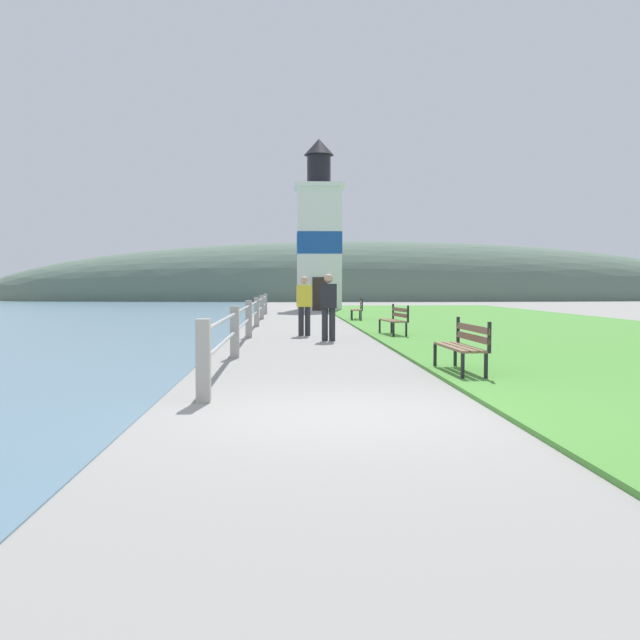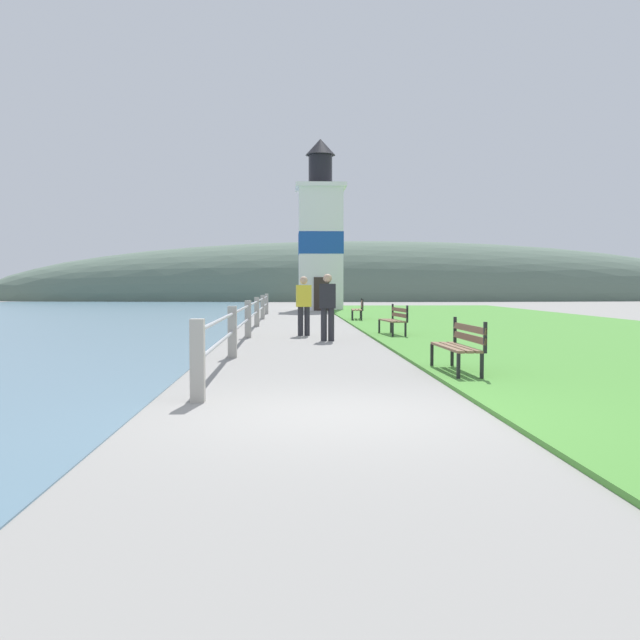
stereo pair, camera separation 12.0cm
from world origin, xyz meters
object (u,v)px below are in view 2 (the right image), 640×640
(park_bench_far, at_px, (359,308))
(lighthouse, at_px, (320,238))
(person_strolling, at_px, (328,305))
(park_bench_midway, at_px, (395,318))
(person_by_railing, at_px, (304,304))
(park_bench_near, at_px, (460,343))

(park_bench_far, bearing_deg, lighthouse, -81.43)
(person_strolling, bearing_deg, park_bench_midway, -48.86)
(lighthouse, xyz_separation_m, person_by_railing, (-1.49, -22.46, -3.45))
(person_strolling, bearing_deg, park_bench_far, -6.54)
(park_bench_near, bearing_deg, lighthouse, -90.04)
(park_bench_near, distance_m, lighthouse, 32.17)
(park_bench_near, bearing_deg, park_bench_midway, -93.26)
(person_strolling, relative_size, person_by_railing, 1.02)
(lighthouse, bearing_deg, person_strolling, -92.07)
(park_bench_midway, distance_m, person_by_railing, 2.74)
(lighthouse, distance_m, person_strolling, 24.77)
(park_bench_midway, xyz_separation_m, park_bench_far, (-0.14, 9.42, 0.00))
(park_bench_near, distance_m, park_bench_midway, 9.02)
(park_bench_midway, xyz_separation_m, person_strolling, (-2.07, -1.60, 0.45))
(park_bench_near, relative_size, park_bench_far, 0.96)
(park_bench_near, xyz_separation_m, park_bench_far, (0.10, 18.43, 0.00))
(park_bench_near, distance_m, person_strolling, 7.65)
(lighthouse, distance_m, person_by_railing, 22.77)
(lighthouse, xyz_separation_m, person_strolling, (-0.89, -24.52, -3.42))
(park_bench_far, bearing_deg, person_strolling, 84.21)
(lighthouse, relative_size, person_strolling, 5.74)
(park_bench_near, relative_size, person_strolling, 1.02)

